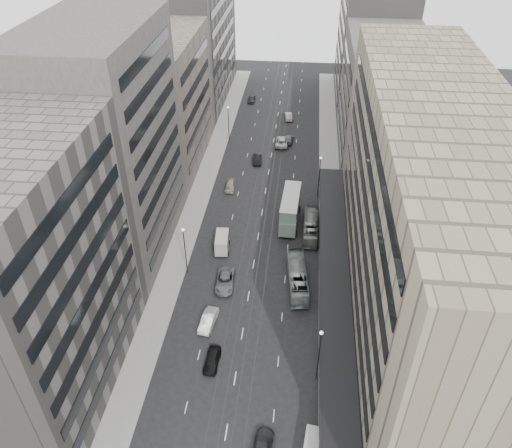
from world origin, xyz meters
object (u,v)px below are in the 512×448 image
at_px(vw_microbus, 312,447).
at_px(sedan_1, 208,320).
at_px(double_decker, 290,209).
at_px(sedan_0, 212,360).
at_px(bus_far, 310,227).
at_px(sedan_2, 225,281).
at_px(pedestrian, 335,402).
at_px(panel_van, 222,242).
at_px(bus_near, 297,277).

height_order(vw_microbus, sedan_1, vw_microbus).
bearing_deg(double_decker, sedan_0, -101.91).
relative_size(double_decker, sedan_0, 2.34).
relative_size(bus_far, vw_microbus, 2.34).
relative_size(sedan_2, pedestrian, 2.94).
relative_size(sedan_0, sedan_2, 0.75).
relative_size(panel_van, sedan_0, 1.07).
distance_m(bus_near, double_decker, 15.46).
height_order(sedan_1, sedan_2, sedan_2).
relative_size(bus_far, sedan_1, 2.07).
height_order(double_decker, sedan_2, double_decker).
bearing_deg(vw_microbus, pedestrian, 73.16).
relative_size(sedan_1, sedan_2, 0.82).
relative_size(sedan_1, pedestrian, 2.42).
bearing_deg(sedan_0, sedan_1, 106.67).
height_order(vw_microbus, sedan_0, vw_microbus).
height_order(panel_van, sedan_1, panel_van).
xyz_separation_m(vw_microbus, sedan_1, (-13.91, 16.65, -0.42)).
distance_m(sedan_1, sedan_2, 7.81).
xyz_separation_m(double_decker, pedestrian, (6.75, -35.11, -1.80)).
bearing_deg(pedestrian, vw_microbus, 70.41).
relative_size(double_decker, pedestrian, 5.20).
height_order(double_decker, pedestrian, double_decker).
xyz_separation_m(bus_far, vw_microbus, (0.71, -38.25, -0.16)).
xyz_separation_m(bus_far, double_decker, (-3.52, 2.58, 1.57)).
bearing_deg(bus_near, pedestrian, 97.40).
height_order(sedan_0, sedan_2, sedan_2).
relative_size(panel_van, sedan_1, 0.98).
xyz_separation_m(vw_microbus, sedan_2, (-12.85, 24.39, -0.40)).
distance_m(vw_microbus, sedan_2, 27.57).
relative_size(bus_near, panel_van, 2.36).
distance_m(bus_far, sedan_2, 18.44).
distance_m(bus_far, sedan_0, 30.22).
distance_m(double_decker, sedan_0, 31.62).
bearing_deg(sedan_1, double_decker, 76.11).
xyz_separation_m(bus_far, panel_van, (-13.84, -5.81, 0.19)).
bearing_deg(sedan_2, panel_van, 98.70).
xyz_separation_m(bus_far, sedan_1, (-13.20, -21.60, -0.57)).
xyz_separation_m(panel_van, sedan_1, (0.64, -15.79, -0.76)).
distance_m(sedan_0, pedestrian, 15.52).
bearing_deg(sedan_0, panel_van, 98.08).
relative_size(sedan_0, sedan_1, 0.92).
height_order(panel_van, sedan_0, panel_van).
relative_size(bus_near, pedestrian, 5.58).
bearing_deg(bus_far, sedan_1, 58.96).
height_order(sedan_2, pedestrian, pedestrian).
bearing_deg(vw_microbus, sedan_0, 146.89).
xyz_separation_m(double_decker, sedan_1, (-9.68, -24.18, -2.14)).
height_order(bus_far, panel_van, panel_van).
bearing_deg(sedan_0, double_decker, 77.43).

